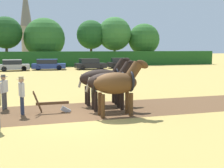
{
  "coord_description": "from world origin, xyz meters",
  "views": [
    {
      "loc": [
        -2.0,
        -11.82,
        2.95
      ],
      "look_at": [
        1.94,
        2.03,
        1.1
      ],
      "focal_mm": 45.0,
      "sensor_mm": 36.0,
      "label": 1
    }
  ],
  "objects_px": {
    "farmer_onlooker_right": "(4,89)",
    "plow": "(56,106)",
    "tree_center_left": "(6,33)",
    "farmer_at_plow": "(22,92)",
    "tree_center": "(45,39)",
    "tree_center_right": "(91,35)",
    "church_spire": "(26,21)",
    "parked_car_center_right": "(121,63)",
    "draft_horse_trail_left": "(104,78)",
    "parked_car_center_left": "(49,65)",
    "parked_car_center": "(90,64)",
    "tree_far_right": "(144,39)",
    "parked_car_left": "(13,65)",
    "draft_horse_lead_left": "(118,83)",
    "farmer_beside_team": "(94,83)",
    "tree_right": "(115,34)",
    "draft_horse_lead_right": "(110,82)"
  },
  "relations": [
    {
      "from": "tree_center_left",
      "to": "tree_center_right",
      "type": "bearing_deg",
      "value": 4.72
    },
    {
      "from": "parked_car_center",
      "to": "parked_car_center_right",
      "type": "bearing_deg",
      "value": 7.0
    },
    {
      "from": "tree_center_left",
      "to": "farmer_at_plow",
      "type": "height_order",
      "value": "tree_center_left"
    },
    {
      "from": "tree_center_left",
      "to": "parked_car_center",
      "type": "distance_m",
      "value": 16.5
    },
    {
      "from": "farmer_onlooker_right",
      "to": "plow",
      "type": "bearing_deg",
      "value": -9.84
    },
    {
      "from": "tree_center_right",
      "to": "parked_car_center_left",
      "type": "height_order",
      "value": "tree_center_right"
    },
    {
      "from": "church_spire",
      "to": "farmer_beside_team",
      "type": "bearing_deg",
      "value": -85.38
    },
    {
      "from": "farmer_at_plow",
      "to": "farmer_onlooker_right",
      "type": "distance_m",
      "value": 1.65
    },
    {
      "from": "draft_horse_lead_left",
      "to": "farmer_at_plow",
      "type": "relative_size",
      "value": 1.55
    },
    {
      "from": "farmer_onlooker_right",
      "to": "parked_car_center",
      "type": "xyz_separation_m",
      "value": [
        9.15,
        24.16,
        -0.27
      ]
    },
    {
      "from": "draft_horse_lead_right",
      "to": "parked_car_center",
      "type": "height_order",
      "value": "draft_horse_lead_right"
    },
    {
      "from": "farmer_at_plow",
      "to": "parked_car_center_right",
      "type": "height_order",
      "value": "farmer_at_plow"
    },
    {
      "from": "draft_horse_lead_left",
      "to": "farmer_beside_team",
      "type": "xyz_separation_m",
      "value": [
        -0.09,
        4.55,
        -0.53
      ]
    },
    {
      "from": "tree_center",
      "to": "parked_car_center_right",
      "type": "distance_m",
      "value": 15.14
    },
    {
      "from": "draft_horse_trail_left",
      "to": "plow",
      "type": "height_order",
      "value": "draft_horse_trail_left"
    },
    {
      "from": "tree_far_right",
      "to": "parked_car_left",
      "type": "distance_m",
      "value": 24.98
    },
    {
      "from": "parked_car_left",
      "to": "tree_right",
      "type": "bearing_deg",
      "value": 28.57
    },
    {
      "from": "church_spire",
      "to": "parked_car_center_left",
      "type": "relative_size",
      "value": 3.9
    },
    {
      "from": "draft_horse_trail_left",
      "to": "parked_car_center",
      "type": "xyz_separation_m",
      "value": [
        4.22,
        24.31,
        -0.68
      ]
    },
    {
      "from": "tree_center_left",
      "to": "parked_car_left",
      "type": "xyz_separation_m",
      "value": [
        1.58,
        -10.58,
        -4.7
      ]
    },
    {
      "from": "tree_center",
      "to": "tree_center_left",
      "type": "bearing_deg",
      "value": -174.48
    },
    {
      "from": "parked_car_left",
      "to": "farmer_at_plow",
      "type": "bearing_deg",
      "value": -90.13
    },
    {
      "from": "plow",
      "to": "parked_car_center_right",
      "type": "distance_m",
      "value": 28.97
    },
    {
      "from": "tree_center_right",
      "to": "farmer_beside_team",
      "type": "height_order",
      "value": "tree_center_right"
    },
    {
      "from": "draft_horse_lead_right",
      "to": "parked_car_center",
      "type": "bearing_deg",
      "value": 80.86
    },
    {
      "from": "draft_horse_trail_left",
      "to": "parked_car_center_right",
      "type": "height_order",
      "value": "draft_horse_trail_left"
    },
    {
      "from": "tree_right",
      "to": "parked_car_center_left",
      "type": "distance_m",
      "value": 16.9
    },
    {
      "from": "tree_right",
      "to": "church_spire",
      "type": "distance_m",
      "value": 27.42
    },
    {
      "from": "plow",
      "to": "parked_car_center_left",
      "type": "distance_m",
      "value": 26.23
    },
    {
      "from": "draft_horse_lead_right",
      "to": "draft_horse_trail_left",
      "type": "relative_size",
      "value": 0.91
    },
    {
      "from": "church_spire",
      "to": "parked_car_center_right",
      "type": "xyz_separation_m",
      "value": [
        13.63,
        -32.26,
        -8.74
      ]
    },
    {
      "from": "parked_car_center_left",
      "to": "parked_car_center_right",
      "type": "distance_m",
      "value": 10.47
    },
    {
      "from": "church_spire",
      "to": "plow",
      "type": "distance_m",
      "value": 59.53
    },
    {
      "from": "tree_far_right",
      "to": "parked_car_center_left",
      "type": "height_order",
      "value": "tree_far_right"
    },
    {
      "from": "tree_center_left",
      "to": "tree_far_right",
      "type": "height_order",
      "value": "tree_center_left"
    },
    {
      "from": "parked_car_center_left",
      "to": "church_spire",
      "type": "bearing_deg",
      "value": 103.24
    },
    {
      "from": "tree_center_left",
      "to": "farmer_beside_team",
      "type": "xyz_separation_m",
      "value": [
        7.39,
        -33.01,
        -4.48
      ]
    },
    {
      "from": "draft_horse_lead_right",
      "to": "parked_car_center_right",
      "type": "height_order",
      "value": "draft_horse_lead_right"
    },
    {
      "from": "church_spire",
      "to": "parked_car_center_right",
      "type": "bearing_deg",
      "value": -67.1
    },
    {
      "from": "tree_far_right",
      "to": "parked_car_center_left",
      "type": "relative_size",
      "value": 1.6
    },
    {
      "from": "parked_car_center_left",
      "to": "farmer_beside_team",
      "type": "bearing_deg",
      "value": -79.01
    },
    {
      "from": "draft_horse_lead_right",
      "to": "plow",
      "type": "xyz_separation_m",
      "value": [
        -2.6,
        0.01,
        -1.02
      ]
    },
    {
      "from": "farmer_beside_team",
      "to": "parked_car_center_right",
      "type": "bearing_deg",
      "value": 23.57
    },
    {
      "from": "tree_far_right",
      "to": "draft_horse_lead_left",
      "type": "bearing_deg",
      "value": -113.86
    },
    {
      "from": "tree_center",
      "to": "parked_car_center",
      "type": "bearing_deg",
      "value": -63.45
    },
    {
      "from": "tree_far_right",
      "to": "parked_car_center_right",
      "type": "relative_size",
      "value": 1.73
    },
    {
      "from": "draft_horse_lead_left",
      "to": "farmer_onlooker_right",
      "type": "height_order",
      "value": "draft_horse_lead_left"
    },
    {
      "from": "plow",
      "to": "parked_car_center_left",
      "type": "height_order",
      "value": "parked_car_center_left"
    },
    {
      "from": "church_spire",
      "to": "parked_car_left",
      "type": "relative_size",
      "value": 4.55
    },
    {
      "from": "tree_center",
      "to": "tree_center_right",
      "type": "distance_m",
      "value": 8.26
    }
  ]
}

